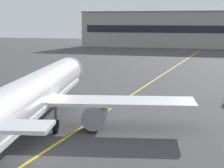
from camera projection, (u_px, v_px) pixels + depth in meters
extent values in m
plane|color=#3D3D3F|center=(39.00, 159.00, 32.59)|extent=(400.00, 400.00, 0.00)
cube|color=yellow|center=(133.00, 94.00, 60.96)|extent=(2.67, 179.99, 0.01)
cylinder|color=white|center=(34.00, 93.00, 41.72)|extent=(11.35, 35.99, 3.80)
cone|color=white|center=(69.00, 70.00, 60.73)|extent=(4.08, 3.31, 3.61)
cube|color=white|center=(34.00, 103.00, 41.88)|extent=(10.66, 33.16, 0.44)
cube|color=black|center=(67.00, 67.00, 58.76)|extent=(3.02, 1.68, 0.60)
cube|color=white|center=(36.00, 100.00, 42.44)|extent=(32.29, 11.48, 0.36)
cylinder|color=gray|center=(95.00, 115.00, 41.14)|extent=(3.01, 4.01, 2.30)
cylinder|color=black|center=(97.00, 111.00, 42.96)|extent=(1.95, 0.59, 1.95)
cylinder|color=#4C4C51|center=(63.00, 89.00, 56.31)|extent=(0.24, 0.24, 1.60)
cylinder|color=black|center=(63.00, 97.00, 56.47)|extent=(0.58, 0.96, 0.90)
cylinder|color=#4C4C51|center=(2.00, 114.00, 40.22)|extent=(0.24, 0.24, 1.60)
cylinder|color=black|center=(3.00, 125.00, 40.39)|extent=(0.67, 1.36, 1.30)
cylinder|color=#4C4C51|center=(56.00, 115.00, 39.80)|extent=(0.24, 0.24, 1.60)
cylinder|color=black|center=(56.00, 126.00, 39.97)|extent=(0.67, 1.36, 1.30)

